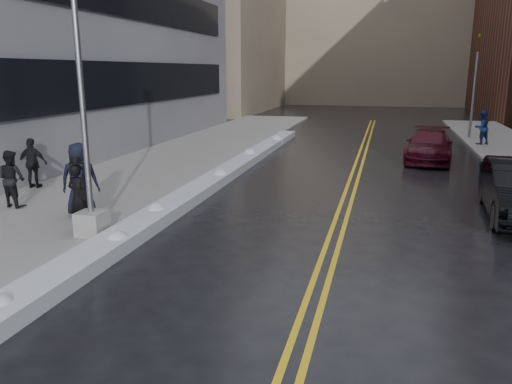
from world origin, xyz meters
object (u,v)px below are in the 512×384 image
Objects in this scene: traffic_signal at (475,82)px; car_maroon at (429,146)px; pedestrian_b at (12,179)px; pedestrian_c at (80,180)px; pedestrian_d at (33,163)px; pedestrian_east at (482,128)px; pedestrian_fedora at (79,197)px; lamppost at (85,139)px.

traffic_signal is 9.06m from car_maroon.
pedestrian_b is 2.55m from pedestrian_c.
pedestrian_b is 0.98× the size of pedestrian_d.
traffic_signal is at bearing -118.26° from pedestrian_east.
pedestrian_fedora is at bearing -118.63° from car_maroon.
lamppost is 2.33m from pedestrian_c.
pedestrian_fedora is at bearing 149.02° from lamppost.
traffic_signal is 24.58m from pedestrian_d.
pedestrian_fedora is 3.53m from pedestrian_b.
traffic_signal is 3.68m from pedestrian_east.
pedestrian_east reaches higher than pedestrian_b.
pedestrian_east is at bearing -113.88° from pedestrian_fedora.
pedestrian_c is 0.42× the size of car_maroon.
pedestrian_b is 0.82× the size of pedestrian_c.
pedestrian_b is at bearing 154.76° from lamppost.
lamppost reaches higher than traffic_signal.
pedestrian_d is at bearing -55.59° from pedestrian_b.
pedestrian_fedora is 22.61m from pedestrian_east.
lamppost reaches higher than pedestrian_c.
traffic_signal is at bearing -117.84° from pedestrian_b.
car_maroon is (13.67, 9.83, -0.30)m from pedestrian_d.
pedestrian_b is at bearing 16.41° from pedestrian_east.
pedestrian_fedora is 16.49m from car_maroon.
traffic_signal is at bearing 76.52° from car_maroon.
traffic_signal is 25.06m from pedestrian_fedora.
pedestrian_b is (-15.56, -20.23, -2.40)m from traffic_signal.
pedestrian_east is at bearing -122.38° from pedestrian_b.
pedestrian_fedora is at bearing 99.66° from pedestrian_c.
pedestrian_d is 16.84m from car_maroon.
lamppost reaches higher than pedestrian_east.
pedestrian_east is at bearing -146.30° from pedestrian_d.
pedestrian_d is (-16.59, -17.98, -2.39)m from traffic_signal.
car_maroon is at bearing -151.36° from pedestrian_c.
lamppost reaches higher than pedestrian_d.
lamppost is 1.27× the size of traffic_signal.
pedestrian_east is (15.72, 17.39, 0.06)m from pedestrian_b.
pedestrian_b is at bearing -127.56° from traffic_signal.
traffic_signal is 24.44m from pedestrian_c.
pedestrian_b reaches higher than car_maroon.
pedestrian_c is at bearing 130.49° from lamppost.
car_maroon is at bearing -152.69° from pedestrian_d.
pedestrian_b is at bearing 106.29° from pedestrian_d.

